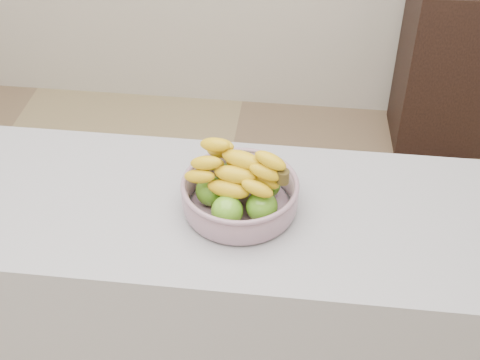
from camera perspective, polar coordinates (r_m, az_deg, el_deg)
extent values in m
cube|color=#A3A3AB|center=(2.17, -5.74, -10.83)|extent=(2.00, 0.60, 0.90)
cube|color=black|center=(3.55, 17.54, 9.27)|extent=(0.50, 0.41, 0.86)
cylinder|color=#96A4B4|center=(1.81, 0.00, -2.28)|extent=(0.27, 0.27, 0.01)
torus|color=#96A4B4|center=(1.76, 0.00, -0.36)|extent=(0.32, 0.32, 0.01)
sphere|color=#589119|center=(1.73, -1.11, -2.65)|extent=(0.08, 0.08, 0.08)
sphere|color=#589119|center=(1.74, 1.87, -2.27)|extent=(0.08, 0.08, 0.08)
sphere|color=#589119|center=(1.81, 2.17, -0.35)|extent=(0.08, 0.08, 0.08)
sphere|color=#589119|center=(1.84, -0.45, 0.43)|extent=(0.08, 0.08, 0.08)
sphere|color=#589119|center=(1.79, -2.48, -0.92)|extent=(0.08, 0.08, 0.08)
ellipsoid|color=yellow|center=(1.72, -1.03, -0.79)|extent=(0.20, 0.08, 0.05)
ellipsoid|color=yellow|center=(1.76, -0.31, 0.17)|extent=(0.20, 0.11, 0.05)
ellipsoid|color=yellow|center=(1.79, 0.38, 1.08)|extent=(0.20, 0.13, 0.05)
ellipsoid|color=yellow|center=(1.71, -0.39, 0.47)|extent=(0.20, 0.07, 0.05)
ellipsoid|color=yellow|center=(1.75, 0.38, 1.48)|extent=(0.20, 0.14, 0.05)
ellipsoid|color=yellow|center=(1.71, 0.19, 1.75)|extent=(0.20, 0.11, 0.05)
cylinder|color=#3E3314|center=(1.68, 3.70, 0.28)|extent=(0.03, 0.03, 0.04)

